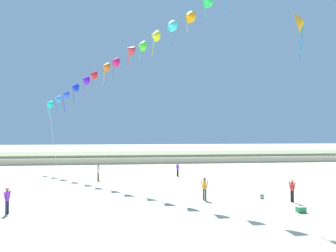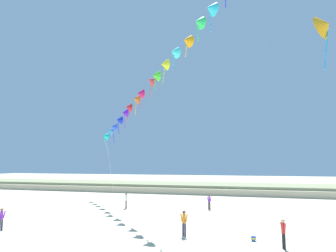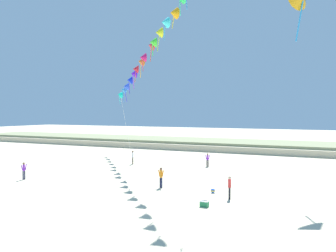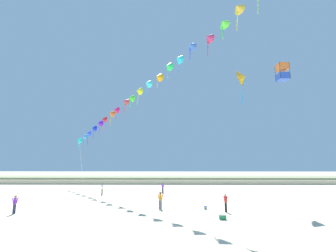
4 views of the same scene
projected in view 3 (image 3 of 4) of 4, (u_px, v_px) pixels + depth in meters
name	position (u px, v px, depth m)	size (l,w,h in m)	color
ground_plane	(91.00, 214.00, 22.72)	(240.00, 240.00, 0.00)	beige
dune_ridge	(246.00, 146.00, 61.29)	(120.00, 13.17, 1.44)	beige
person_near_left	(161.00, 176.00, 30.51)	(0.61, 0.24, 1.75)	#282D4C
person_near_right	(133.00, 156.00, 44.24)	(0.50, 0.46, 1.70)	#726656
person_mid_center	(24.00, 170.00, 34.19)	(0.31, 0.57, 1.68)	#282D4C
person_far_left	(208.00, 159.00, 42.16)	(0.53, 0.34, 1.61)	black
person_far_right	(230.00, 186.00, 26.50)	(0.33, 0.59, 1.74)	black
kite_banner_string	(163.00, 27.00, 36.30)	(30.41, 31.29, 21.61)	#14E5C1
beach_cooler	(204.00, 204.00, 24.40)	(0.58, 0.41, 0.46)	#23844C
beach_ball	(213.00, 191.00, 28.57)	(0.36, 0.36, 0.36)	blue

